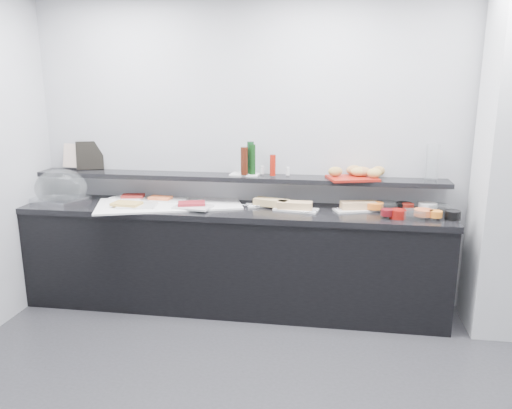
# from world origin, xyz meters

# --- Properties ---
(back_wall) EXTENTS (5.00, 0.02, 2.70)m
(back_wall) POSITION_xyz_m (0.00, 2.00, 1.35)
(back_wall) COLOR #A8AAAF
(back_wall) RESTS_ON ground
(buffet_cabinet) EXTENTS (3.60, 0.60, 0.85)m
(buffet_cabinet) POSITION_xyz_m (-0.70, 1.70, 0.42)
(buffet_cabinet) COLOR black
(buffet_cabinet) RESTS_ON ground
(counter_top) EXTENTS (3.62, 0.62, 0.05)m
(counter_top) POSITION_xyz_m (-0.70, 1.70, 0.88)
(counter_top) COLOR black
(counter_top) RESTS_ON buffet_cabinet
(wall_shelf) EXTENTS (3.60, 0.25, 0.04)m
(wall_shelf) POSITION_xyz_m (-0.70, 1.88, 1.13)
(wall_shelf) COLOR black
(wall_shelf) RESTS_ON back_wall
(cloche_base) EXTENTS (0.57, 0.46, 0.04)m
(cloche_base) POSITION_xyz_m (-2.30, 1.70, 0.92)
(cloche_base) COLOR silver
(cloche_base) RESTS_ON counter_top
(cloche_dome) EXTENTS (0.53, 0.44, 0.34)m
(cloche_dome) POSITION_xyz_m (-2.24, 1.69, 1.03)
(cloche_dome) COLOR silver
(cloche_dome) RESTS_ON cloche_base
(linen_runner) EXTENTS (1.34, 0.94, 0.01)m
(linen_runner) POSITION_xyz_m (-1.26, 1.73, 0.91)
(linen_runner) COLOR white
(linen_runner) RESTS_ON counter_top
(platter_meat_a) EXTENTS (0.32, 0.27, 0.01)m
(platter_meat_a) POSITION_xyz_m (-1.69, 1.82, 0.92)
(platter_meat_a) COLOR white
(platter_meat_a) RESTS_ON linen_runner
(food_meat_a) EXTENTS (0.22, 0.16, 0.02)m
(food_meat_a) POSITION_xyz_m (-1.64, 1.84, 0.94)
(food_meat_a) COLOR maroon
(food_meat_a) RESTS_ON platter_meat_a
(platter_salmon) EXTENTS (0.31, 0.21, 0.01)m
(platter_salmon) POSITION_xyz_m (-1.30, 1.84, 0.92)
(platter_salmon) COLOR silver
(platter_salmon) RESTS_ON linen_runner
(food_salmon) EXTENTS (0.20, 0.13, 0.02)m
(food_salmon) POSITION_xyz_m (-1.37, 1.80, 0.94)
(food_salmon) COLOR orange
(food_salmon) RESTS_ON platter_salmon
(platter_cheese) EXTENTS (0.35, 0.26, 0.01)m
(platter_cheese) POSITION_xyz_m (-1.49, 1.57, 0.92)
(platter_cheese) COLOR silver
(platter_cheese) RESTS_ON linen_runner
(food_cheese) EXTENTS (0.25, 0.17, 0.02)m
(food_cheese) POSITION_xyz_m (-1.57, 1.55, 0.94)
(food_cheese) COLOR #D7AD53
(food_cheese) RESTS_ON platter_cheese
(platter_meat_b) EXTENTS (0.33, 0.25, 0.01)m
(platter_meat_b) POSITION_xyz_m (-1.01, 1.60, 0.92)
(platter_meat_b) COLOR silver
(platter_meat_b) RESTS_ON linen_runner
(food_meat_b) EXTENTS (0.26, 0.20, 0.02)m
(food_meat_b) POSITION_xyz_m (-1.03, 1.64, 0.94)
(food_meat_b) COLOR maroon
(food_meat_b) RESTS_ON platter_meat_b
(sandwich_plate_left) EXTENTS (0.32, 0.22, 0.01)m
(sandwich_plate_left) POSITION_xyz_m (-0.44, 1.82, 0.91)
(sandwich_plate_left) COLOR white
(sandwich_plate_left) RESTS_ON counter_top
(sandwich_food_left) EXTENTS (0.32, 0.20, 0.06)m
(sandwich_food_left) POSITION_xyz_m (-0.37, 1.77, 0.94)
(sandwich_food_left) COLOR tan
(sandwich_food_left) RESTS_ON sandwich_plate_left
(tongs_left) EXTENTS (0.16, 0.03, 0.01)m
(tongs_left) POSITION_xyz_m (-0.54, 1.74, 0.92)
(tongs_left) COLOR silver
(tongs_left) RESTS_ON sandwich_plate_left
(sandwich_plate_mid) EXTENTS (0.38, 0.22, 0.01)m
(sandwich_plate_mid) POSITION_xyz_m (-0.15, 1.70, 0.91)
(sandwich_plate_mid) COLOR white
(sandwich_plate_mid) RESTS_ON counter_top
(sandwich_food_mid) EXTENTS (0.29, 0.12, 0.06)m
(sandwich_food_mid) POSITION_xyz_m (-0.16, 1.70, 0.94)
(sandwich_food_mid) COLOR tan
(sandwich_food_mid) RESTS_ON sandwich_plate_mid
(tongs_mid) EXTENTS (0.14, 0.09, 0.01)m
(tongs_mid) POSITION_xyz_m (-0.03, 1.61, 0.92)
(tongs_mid) COLOR #A8ABAF
(tongs_mid) RESTS_ON sandwich_plate_mid
(sandwich_plate_right) EXTENTS (0.39, 0.27, 0.01)m
(sandwich_plate_right) POSITION_xyz_m (0.34, 1.77, 0.91)
(sandwich_plate_right) COLOR silver
(sandwich_plate_right) RESTS_ON counter_top
(sandwich_food_right) EXTENTS (0.31, 0.17, 0.06)m
(sandwich_food_right) POSITION_xyz_m (0.36, 1.78, 0.94)
(sandwich_food_right) COLOR tan
(sandwich_food_right) RESTS_ON sandwich_plate_right
(tongs_right) EXTENTS (0.16, 0.04, 0.01)m
(tongs_right) POSITION_xyz_m (0.23, 1.75, 0.92)
(tongs_right) COLOR #B7B8BE
(tongs_right) RESTS_ON sandwich_plate_right
(bowl_glass_fruit) EXTENTS (0.22, 0.22, 0.07)m
(bowl_glass_fruit) POSITION_xyz_m (0.59, 1.81, 0.94)
(bowl_glass_fruit) COLOR silver
(bowl_glass_fruit) RESTS_ON counter_top
(fill_glass_fruit) EXTENTS (0.17, 0.17, 0.05)m
(fill_glass_fruit) POSITION_xyz_m (0.49, 1.78, 0.95)
(fill_glass_fruit) COLOR orange
(fill_glass_fruit) RESTS_ON bowl_glass_fruit
(bowl_black_jam) EXTENTS (0.17, 0.17, 0.07)m
(bowl_black_jam) POSITION_xyz_m (0.73, 1.83, 0.94)
(bowl_black_jam) COLOR black
(bowl_black_jam) RESTS_ON counter_top
(fill_black_jam) EXTENTS (0.12, 0.12, 0.05)m
(fill_black_jam) POSITION_xyz_m (0.76, 1.79, 0.95)
(fill_black_jam) COLOR #62140E
(fill_black_jam) RESTS_ON bowl_black_jam
(bowl_glass_cream) EXTENTS (0.20, 0.20, 0.07)m
(bowl_glass_cream) POSITION_xyz_m (1.01, 1.78, 0.94)
(bowl_glass_cream) COLOR white
(bowl_glass_cream) RESTS_ON counter_top
(fill_glass_cream) EXTENTS (0.16, 0.16, 0.05)m
(fill_glass_cream) POSITION_xyz_m (0.92, 1.84, 0.95)
(fill_glass_cream) COLOR white
(fill_glass_cream) RESTS_ON bowl_glass_cream
(bowl_red_jam) EXTENTS (0.14, 0.14, 0.07)m
(bowl_red_jam) POSITION_xyz_m (0.66, 1.58, 0.94)
(bowl_red_jam) COLOR maroon
(bowl_red_jam) RESTS_ON counter_top
(fill_red_jam) EXTENTS (0.10, 0.10, 0.05)m
(fill_red_jam) POSITION_xyz_m (0.57, 1.56, 0.95)
(fill_red_jam) COLOR #570C11
(fill_red_jam) RESTS_ON bowl_red_jam
(bowl_glass_salmon) EXTENTS (0.24, 0.24, 0.07)m
(bowl_glass_salmon) POSITION_xyz_m (0.78, 1.56, 0.94)
(bowl_glass_salmon) COLOR white
(bowl_glass_salmon) RESTS_ON counter_top
(fill_glass_salmon) EXTENTS (0.18, 0.18, 0.05)m
(fill_glass_salmon) POSITION_xyz_m (0.85, 1.61, 0.95)
(fill_glass_salmon) COLOR #CE5F32
(fill_glass_salmon) RESTS_ON bowl_glass_salmon
(bowl_black_fruit) EXTENTS (0.15, 0.15, 0.07)m
(bowl_black_fruit) POSITION_xyz_m (1.07, 1.61, 0.94)
(bowl_black_fruit) COLOR black
(bowl_black_fruit) RESTS_ON counter_top
(fill_black_fruit) EXTENTS (0.12, 0.12, 0.05)m
(fill_black_fruit) POSITION_xyz_m (0.94, 1.58, 0.95)
(fill_black_fruit) COLOR orange
(fill_black_fruit) RESTS_ON bowl_black_fruit
(framed_print) EXTENTS (0.25, 0.15, 0.26)m
(framed_print) POSITION_xyz_m (-2.09, 1.97, 1.28)
(framed_print) COLOR black
(framed_print) RESTS_ON wall_shelf
(print_art) EXTENTS (0.17, 0.07, 0.22)m
(print_art) POSITION_xyz_m (-2.26, 1.94, 1.28)
(print_art) COLOR #D0A895
(print_art) RESTS_ON framed_print
(condiment_tray) EXTENTS (0.27, 0.18, 0.01)m
(condiment_tray) POSITION_xyz_m (-0.62, 1.91, 1.16)
(condiment_tray) COLOR white
(condiment_tray) RESTS_ON wall_shelf
(bottle_green_a) EXTENTS (0.07, 0.07, 0.26)m
(bottle_green_a) POSITION_xyz_m (-0.55, 1.89, 1.29)
(bottle_green_a) COLOR #0E3410
(bottle_green_a) RESTS_ON condiment_tray
(bottle_brown) EXTENTS (0.07, 0.07, 0.24)m
(bottle_brown) POSITION_xyz_m (-0.61, 1.85, 1.28)
(bottle_brown) COLOR #3E170B
(bottle_brown) RESTS_ON condiment_tray
(bottle_green_b) EXTENTS (0.07, 0.07, 0.28)m
(bottle_green_b) POSITION_xyz_m (-0.57, 1.91, 1.30)
(bottle_green_b) COLOR #0F3719
(bottle_green_b) RESTS_ON condiment_tray
(bottle_hot) EXTENTS (0.06, 0.06, 0.18)m
(bottle_hot) POSITION_xyz_m (-0.37, 1.84, 1.25)
(bottle_hot) COLOR #A4190B
(bottle_hot) RESTS_ON condiment_tray
(shaker_salt) EXTENTS (0.05, 0.05, 0.07)m
(shaker_salt) POSITION_xyz_m (-0.47, 1.91, 1.20)
(shaker_salt) COLOR white
(shaker_salt) RESTS_ON condiment_tray
(shaker_pepper) EXTENTS (0.05, 0.05, 0.07)m
(shaker_pepper) POSITION_xyz_m (-0.24, 1.89, 1.20)
(shaker_pepper) COLOR white
(shaker_pepper) RESTS_ON condiment_tray
(bread_tray) EXTENTS (0.46, 0.38, 0.02)m
(bread_tray) POSITION_xyz_m (0.30, 1.84, 1.16)
(bread_tray) COLOR maroon
(bread_tray) RESTS_ON wall_shelf
(bread_roll_n) EXTENTS (0.16, 0.14, 0.08)m
(bread_roll_n) POSITION_xyz_m (0.32, 1.95, 1.21)
(bread_roll_n) COLOR #AC7A41
(bread_roll_n) RESTS_ON bread_tray
(bread_roll_ne) EXTENTS (0.14, 0.12, 0.08)m
(bread_roll_ne) POSITION_xyz_m (0.52, 1.93, 1.21)
(bread_roll_ne) COLOR #B58445
(bread_roll_ne) RESTS_ON bread_tray
(bread_roll_sw) EXTENTS (0.14, 0.11, 0.08)m
(bread_roll_sw) POSITION_xyz_m (0.16, 1.85, 1.21)
(bread_roll_sw) COLOR #AC8742
(bread_roll_sw) RESTS_ON bread_tray
(bread_roll_se) EXTENTS (0.12, 0.08, 0.08)m
(bread_roll_se) POSITION_xyz_m (0.48, 1.82, 1.21)
(bread_roll_se) COLOR tan
(bread_roll_se) RESTS_ON bread_tray
(bread_roll_midw) EXTENTS (0.16, 0.12, 0.08)m
(bread_roll_midw) POSITION_xyz_m (0.38, 1.89, 1.21)
(bread_roll_midw) COLOR #AA7341
(bread_roll_midw) RESTS_ON bread_tray
(bread_roll_mide) EXTENTS (0.17, 0.13, 0.08)m
(bread_roll_mide) POSITION_xyz_m (0.36, 1.88, 1.21)
(bread_roll_mide) COLOR tan
(bread_roll_mide) RESTS_ON bread_tray
(carafe) EXTENTS (0.12, 0.12, 0.30)m
(carafe) POSITION_xyz_m (0.94, 1.89, 1.30)
(carafe) COLOR silver
(carafe) RESTS_ON wall_shelf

